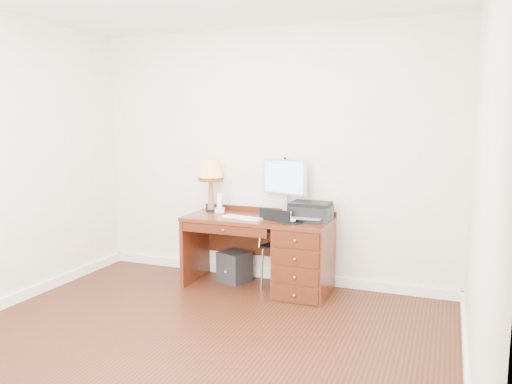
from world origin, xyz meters
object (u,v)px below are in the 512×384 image
at_px(leg_lamp, 211,174).
at_px(equipment_box, 234,267).
at_px(printer, 311,211).
at_px(desk, 288,252).
at_px(monitor, 284,180).
at_px(chair, 284,241).
at_px(phone, 220,206).

bearing_deg(leg_lamp, equipment_box, -7.97).
distance_m(printer, equipment_box, 1.09).
bearing_deg(desk, equipment_box, 171.38).
xyz_separation_m(desk, monitor, (-0.11, 0.21, 0.70)).
xyz_separation_m(printer, leg_lamp, (-1.14, 0.08, 0.32)).
xyz_separation_m(printer, chair, (-0.25, -0.09, -0.31)).
bearing_deg(equipment_box, monitor, 30.69).
height_order(monitor, chair, monitor).
relative_size(leg_lamp, equipment_box, 1.70).
xyz_separation_m(leg_lamp, chair, (0.90, -0.16, -0.63)).
height_order(monitor, printer, monitor).
height_order(phone, equipment_box, phone).
xyz_separation_m(monitor, printer, (0.33, -0.15, -0.28)).
xyz_separation_m(monitor, leg_lamp, (-0.81, -0.08, 0.04)).
bearing_deg(chair, equipment_box, -172.58).
relative_size(leg_lamp, chair, 0.65).
bearing_deg(leg_lamp, desk, -8.41).
xyz_separation_m(monitor, phone, (-0.70, -0.09, -0.31)).
bearing_deg(monitor, leg_lamp, -160.28).
relative_size(desk, equipment_box, 4.56).
distance_m(monitor, chair, 0.64).
relative_size(phone, chair, 0.24).
relative_size(monitor, chair, 0.67).
height_order(monitor, leg_lamp, monitor).
height_order(desk, chair, chair).
height_order(leg_lamp, phone, leg_lamp).
bearing_deg(leg_lamp, printer, -3.80).
bearing_deg(monitor, phone, -158.62).
relative_size(desk, monitor, 2.57).
distance_m(desk, monitor, 0.74).
xyz_separation_m(printer, phone, (-1.03, 0.07, -0.03)).
xyz_separation_m(desk, phone, (-0.82, 0.13, 0.40)).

